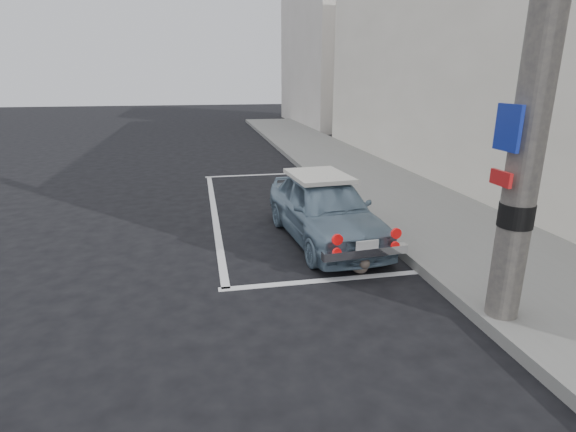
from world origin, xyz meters
name	(u,v)px	position (x,y,z in m)	size (l,w,h in m)	color
ground	(286,269)	(0.00, 0.00, 0.00)	(80.00, 80.00, 0.00)	black
sidewalk	(423,212)	(3.20, 2.00, 0.07)	(2.80, 40.00, 0.15)	slate
shop_building	(519,40)	(6.33, 4.00, 3.49)	(3.50, 18.00, 7.00)	silver
building_far	(328,52)	(6.35, 20.00, 4.00)	(3.50, 10.00, 8.00)	beige
pline_rear	(328,280)	(0.50, -0.50, 0.00)	(3.00, 0.12, 0.01)	silver
pline_front	(259,175)	(0.50, 6.50, 0.00)	(3.00, 0.12, 0.01)	silver
pline_side	(214,213)	(-0.90, 3.00, 0.00)	(0.12, 7.00, 0.01)	silver
retro_coupe	(325,208)	(0.88, 1.06, 0.56)	(1.58, 3.37, 1.11)	#728DA2
cat	(359,264)	(1.00, -0.33, 0.14)	(0.31, 0.56, 0.30)	#6F6354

